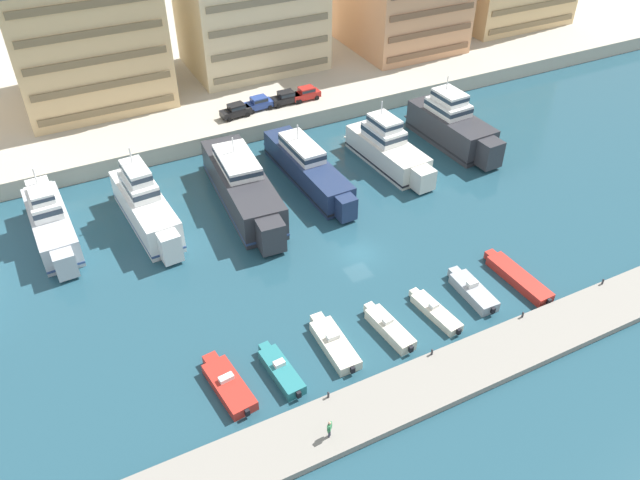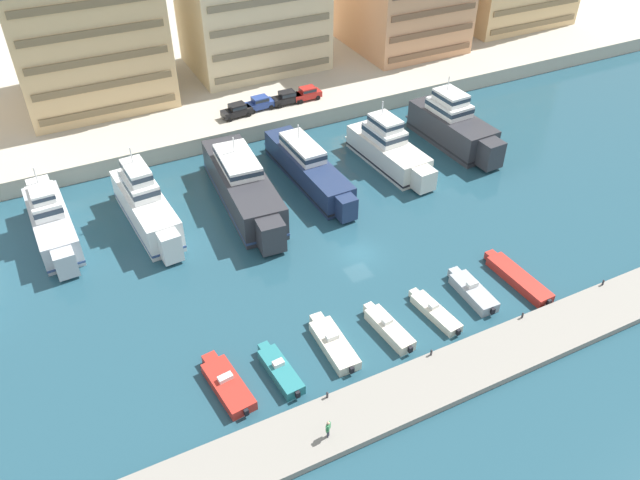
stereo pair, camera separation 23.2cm
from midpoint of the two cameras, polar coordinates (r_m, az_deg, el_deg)
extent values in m
plane|color=#234C5B|center=(64.66, 3.71, -1.31)|extent=(400.00, 400.00, 0.00)
cube|color=#BCB29E|center=(114.84, -12.28, 17.05)|extent=(180.00, 70.00, 2.26)
cube|color=gray|center=(54.49, 12.92, -11.51)|extent=(120.00, 5.11, 0.65)
cube|color=silver|center=(71.60, -23.18, 1.24)|extent=(4.15, 12.66, 3.14)
cube|color=silver|center=(65.75, -22.16, -1.96)|extent=(2.10, 1.92, 2.67)
cube|color=#334C7F|center=(72.17, -22.98, 0.59)|extent=(4.20, 12.79, 0.24)
cube|color=white|center=(71.10, -23.78, 3.18)|extent=(3.08, 5.37, 1.67)
cube|color=#233342|center=(71.01, -23.81, 3.29)|extent=(3.11, 5.42, 0.60)
cube|color=white|center=(70.38, -24.07, 4.11)|extent=(2.40, 4.18, 1.14)
cube|color=#233342|center=(70.32, -24.09, 4.19)|extent=(2.43, 4.23, 0.41)
cylinder|color=silver|center=(70.33, -24.47, 5.41)|extent=(0.16, 0.16, 1.80)
cube|color=silver|center=(77.65, -23.89, 3.43)|extent=(3.17, 1.01, 0.20)
cube|color=white|center=(70.21, -15.49, 2.70)|extent=(4.60, 13.64, 3.70)
cube|color=white|center=(64.19, -13.43, -0.57)|extent=(2.15, 1.97, 3.14)
cube|color=#334C7F|center=(70.89, -15.33, 1.91)|extent=(4.65, 13.78, 0.24)
cube|color=white|center=(69.58, -16.11, 4.91)|extent=(3.25, 5.82, 1.67)
cube|color=#233342|center=(69.50, -16.14, 5.02)|extent=(3.29, 5.88, 0.60)
cube|color=white|center=(68.77, -16.34, 6.00)|extent=(2.54, 4.54, 1.47)
cube|color=#233342|center=(68.70, -16.36, 6.10)|extent=(2.57, 4.59, 0.53)
cylinder|color=silver|center=(68.68, -16.79, 7.46)|extent=(0.16, 0.16, 1.80)
cube|color=white|center=(76.57, -17.04, 4.85)|extent=(3.18, 1.12, 0.20)
cube|color=#333338|center=(71.62, -6.98, 4.82)|extent=(5.95, 17.65, 3.93)
cube|color=#333338|center=(63.89, -4.41, 0.46)|extent=(2.80, 2.57, 3.34)
cube|color=#334C7F|center=(72.33, -6.90, 3.97)|extent=(6.01, 17.83, 0.24)
cube|color=white|center=(71.29, -7.45, 7.13)|extent=(4.23, 7.53, 1.40)
cube|color=#233342|center=(71.21, -7.46, 7.23)|extent=(4.28, 7.60, 0.50)
cylinder|color=silver|center=(71.41, -7.81, 8.65)|extent=(0.16, 0.16, 1.80)
cube|color=#333338|center=(79.66, -8.88, 7.60)|extent=(4.14, 1.17, 0.20)
cube|color=navy|center=(75.10, -1.04, 6.48)|extent=(4.18, 16.83, 3.14)
cube|color=navy|center=(68.36, 2.51, 2.97)|extent=(2.07, 1.89, 2.67)
cube|color=black|center=(75.64, -1.04, 5.83)|extent=(4.22, 16.99, 0.24)
cube|color=white|center=(74.88, -1.51, 8.43)|extent=(3.07, 7.11, 1.47)
cube|color=#233342|center=(74.81, -1.51, 8.52)|extent=(3.11, 7.18, 0.53)
cylinder|color=silver|center=(74.91, -1.90, 9.86)|extent=(0.16, 0.16, 1.80)
cube|color=navy|center=(82.32, -3.90, 8.89)|extent=(3.13, 1.00, 0.20)
cube|color=silver|center=(79.05, 6.30, 7.95)|extent=(5.16, 12.73, 3.01)
cube|color=silver|center=(74.25, 9.52, 5.52)|extent=(2.52, 2.31, 2.56)
cube|color=black|center=(79.54, 6.25, 7.34)|extent=(5.21, 12.86, 0.24)
cube|color=white|center=(78.57, 6.01, 9.70)|extent=(3.72, 5.45, 1.61)
cube|color=#233342|center=(78.49, 6.02, 9.81)|extent=(3.76, 5.51, 0.58)
cube|color=white|center=(77.89, 6.08, 10.65)|extent=(2.90, 4.25, 1.31)
cube|color=#233342|center=(77.83, 6.09, 10.73)|extent=(2.93, 4.30, 0.47)
cylinder|color=silver|center=(77.75, 5.82, 11.90)|extent=(0.16, 0.16, 1.80)
cube|color=silver|center=(84.10, 3.60, 9.56)|extent=(3.72, 1.15, 0.20)
cube|color=#333338|center=(84.74, 12.00, 9.89)|extent=(5.48, 13.04, 3.95)
cube|color=#333338|center=(80.04, 15.38, 7.62)|extent=(2.76, 2.54, 3.36)
cube|color=black|center=(85.34, 11.89, 9.13)|extent=(5.54, 13.17, 0.24)
cube|color=white|center=(84.15, 11.83, 11.81)|extent=(4.02, 5.57, 1.51)
cube|color=#233342|center=(84.09, 11.84, 11.90)|extent=(4.08, 5.63, 0.54)
cube|color=white|center=(83.55, 11.95, 12.68)|extent=(3.14, 4.34, 1.35)
cube|color=#233342|center=(83.49, 11.97, 12.76)|extent=(3.18, 4.39, 0.49)
cylinder|color=silver|center=(83.45, 11.74, 13.87)|extent=(0.16, 0.16, 1.80)
cube|color=#333338|center=(89.74, 9.14, 11.27)|extent=(4.11, 1.12, 0.20)
cube|color=red|center=(52.40, -8.24, -13.13)|extent=(2.86, 6.08, 0.95)
cube|color=red|center=(54.46, -9.85, -10.74)|extent=(1.32, 1.12, 0.81)
cube|color=silver|center=(52.14, -8.53, -12.34)|extent=(1.27, 0.74, 0.40)
cube|color=#283847|center=(52.27, -8.67, -12.09)|extent=(1.10, 0.21, 0.24)
cube|color=black|center=(50.50, -6.62, -15.38)|extent=(0.39, 0.32, 0.60)
cube|color=teal|center=(52.94, -3.46, -11.94)|extent=(2.11, 5.46, 0.96)
cube|color=teal|center=(54.73, -4.98, -9.84)|extent=(0.99, 0.83, 0.82)
cube|color=silver|center=(52.65, -3.70, -11.18)|extent=(0.98, 0.67, 0.40)
cube|color=#283847|center=(52.77, -3.85, -10.93)|extent=(0.85, 0.15, 0.24)
cube|color=black|center=(51.23, -1.91, -13.94)|extent=(0.38, 0.31, 0.60)
cube|color=beige|center=(54.80, 1.45, -9.60)|extent=(2.16, 6.04, 0.94)
cube|color=beige|center=(56.90, -0.12, -7.30)|extent=(1.16, 0.96, 0.80)
cube|color=silver|center=(54.56, 1.25, -8.80)|extent=(1.16, 0.61, 0.46)
cube|color=#283847|center=(54.68, 1.12, -8.55)|extent=(1.05, 0.09, 0.27)
cube|color=black|center=(52.85, 3.06, -11.79)|extent=(0.36, 0.28, 0.60)
cube|color=beige|center=(56.35, 6.50, -8.13)|extent=(2.16, 5.66, 1.05)
cube|color=beige|center=(58.02, 4.65, -6.28)|extent=(0.96, 0.81, 0.89)
cube|color=silver|center=(56.04, 6.29, -7.35)|extent=(0.95, 0.68, 0.41)
cube|color=#283847|center=(56.15, 6.12, -7.14)|extent=(0.82, 0.16, 0.25)
cube|color=black|center=(54.76, 8.39, -9.87)|extent=(0.39, 0.31, 0.60)
cube|color=beige|center=(58.59, 10.67, -6.59)|extent=(2.13, 5.73, 0.80)
cube|color=beige|center=(60.16, 8.73, -4.87)|extent=(0.91, 0.78, 0.68)
cube|color=silver|center=(58.37, 10.47, -5.92)|extent=(0.90, 0.69, 0.43)
cube|color=#283847|center=(58.47, 10.29, -5.72)|extent=(0.77, 0.16, 0.26)
cube|color=black|center=(57.10, 12.66, -8.21)|extent=(0.39, 0.32, 0.60)
cube|color=#9EA3A8|center=(61.19, 13.97, -4.70)|extent=(2.04, 5.45, 1.03)
cube|color=#9EA3A8|center=(62.91, 12.31, -2.99)|extent=(1.08, 0.89, 0.87)
cube|color=silver|center=(60.90, 13.85, -3.94)|extent=(1.07, 0.62, 0.51)
cube|color=#283847|center=(61.01, 13.71, -3.73)|extent=(0.97, 0.10, 0.31)
cube|color=black|center=(59.59, 15.63, -6.28)|extent=(0.37, 0.29, 0.60)
cube|color=red|center=(63.94, 17.84, -3.44)|extent=(2.24, 7.52, 0.94)
cube|color=red|center=(65.96, 15.45, -1.41)|extent=(1.08, 0.90, 0.80)
cube|color=black|center=(62.10, 20.31, -5.38)|extent=(0.37, 0.30, 0.60)
cube|color=black|center=(85.84, -7.54, 11.55)|extent=(4.25, 2.10, 0.80)
cube|color=black|center=(85.57, -7.49, 12.02)|extent=(2.24, 1.76, 0.68)
cube|color=#1E2833|center=(85.57, -7.49, 12.02)|extent=(2.20, 1.77, 0.37)
cylinder|color=black|center=(84.84, -8.09, 10.86)|extent=(0.66, 0.28, 0.64)
cylinder|color=black|center=(86.24, -8.59, 11.28)|extent=(0.66, 0.28, 0.64)
cylinder|color=black|center=(85.82, -6.44, 11.34)|extent=(0.66, 0.28, 0.64)
cylinder|color=black|center=(87.21, -6.96, 11.75)|extent=(0.66, 0.28, 0.64)
cube|color=#28428E|center=(87.46, -5.49, 12.23)|extent=(4.19, 1.93, 0.80)
cube|color=#28428E|center=(87.19, -5.43, 12.69)|extent=(2.19, 1.68, 0.68)
cube|color=#1E2833|center=(87.19, -5.43, 12.69)|extent=(2.14, 1.69, 0.37)
cylinder|color=black|center=(86.45, -6.05, 11.57)|extent=(0.65, 0.26, 0.64)
cylinder|color=black|center=(87.86, -6.53, 12.00)|extent=(0.65, 0.26, 0.64)
cylinder|color=black|center=(87.44, -4.42, 12.00)|extent=(0.65, 0.26, 0.64)
cylinder|color=black|center=(88.83, -4.91, 12.41)|extent=(0.65, 0.26, 0.64)
cube|color=black|center=(88.73, -3.03, 12.75)|extent=(4.11, 1.73, 0.80)
cube|color=black|center=(88.47, -2.95, 13.21)|extent=(2.11, 1.58, 0.68)
cube|color=#1E2833|center=(88.47, -2.95, 13.21)|extent=(2.07, 1.59, 0.37)
cylinder|color=black|center=(87.72, -3.60, 12.13)|extent=(0.64, 0.22, 0.64)
cylinder|color=black|center=(89.13, -4.06, 12.55)|extent=(0.64, 0.22, 0.64)
cylinder|color=black|center=(88.70, -1.97, 12.49)|extent=(0.64, 0.22, 0.64)
cylinder|color=black|center=(90.10, -2.45, 12.90)|extent=(0.64, 0.22, 0.64)
cube|color=red|center=(89.85, -1.15, 13.14)|extent=(4.14, 1.80, 0.80)
cube|color=red|center=(89.60, -1.07, 13.59)|extent=(2.14, 1.61, 0.68)
cube|color=#1E2833|center=(89.60, -1.07, 13.59)|extent=(2.10, 1.63, 0.37)
cylinder|color=black|center=(88.79, -1.69, 12.52)|extent=(0.65, 0.24, 0.64)
cylinder|color=black|center=(90.17, -2.18, 12.93)|extent=(0.65, 0.24, 0.64)
cylinder|color=black|center=(89.89, -0.11, 12.88)|extent=(0.65, 0.24, 0.64)
cylinder|color=black|center=(91.26, -0.62, 13.28)|extent=(0.65, 0.24, 0.64)
cube|color=#E0BC84|center=(93.74, -20.62, 17.02)|extent=(19.11, 17.94, 16.90)
cube|color=#7B6748|center=(87.89, -18.62, 11.22)|extent=(17.58, 0.24, 0.90)
cube|color=#7B6748|center=(86.51, -19.07, 13.20)|extent=(17.58, 0.24, 0.90)
cube|color=#7B6748|center=(85.25, -19.55, 15.24)|extent=(17.58, 0.24, 0.90)
cube|color=#7B6748|center=(84.11, -20.05, 17.34)|extent=(17.58, 0.24, 0.90)
cube|color=#7B6748|center=(83.09, -20.57, 19.49)|extent=(17.58, 0.24, 0.90)
cube|color=#7E7359|center=(95.35, -4.18, 15.21)|extent=(18.18, 0.24, 0.90)
cube|color=#7E7359|center=(94.10, -4.28, 17.07)|extent=(18.18, 0.24, 0.90)
cube|color=#7E7359|center=(92.95, -4.38, 18.99)|extent=(18.18, 0.24, 0.90)
cube|color=#7E7359|center=(91.91, -4.48, 20.96)|extent=(18.18, 0.24, 0.90)
cube|color=brown|center=(103.22, 10.08, 16.51)|extent=(15.17, 0.24, 0.90)
cube|color=brown|center=(102.13, 10.28, 18.14)|extent=(15.17, 0.24, 0.90)
cube|color=brown|center=(101.13, 10.49, 19.80)|extent=(15.17, 0.24, 0.90)
cube|color=#7B6748|center=(119.63, 18.98, 18.13)|extent=(18.52, 0.24, 0.90)
cube|color=#7B6748|center=(118.72, 19.29, 19.50)|extent=(18.52, 0.24, 0.90)
cylinder|color=#282D3D|center=(48.62, 0.93, -17.13)|extent=(0.14, 0.14, 0.85)
cylinder|color=#282D3D|center=(48.53, 0.85, -17.28)|extent=(0.14, 0.14, 0.85)
cube|color=#337F4C|center=(47.96, 0.90, -16.70)|extent=(0.50, 0.49, 0.65)
cylinder|color=#337F4C|center=(48.16, 1.02, -16.48)|extent=(0.10, 0.10, 0.65)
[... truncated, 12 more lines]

